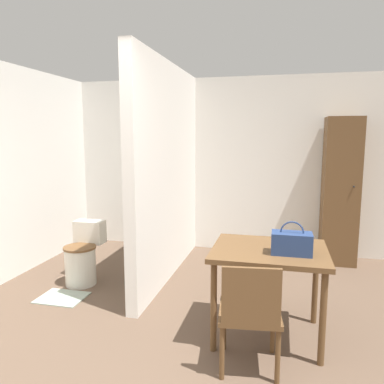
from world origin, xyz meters
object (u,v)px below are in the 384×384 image
object	(u,v)px
handbag	(292,243)
wooden_cabinet	(340,191)
dining_table	(269,260)
toilet	(83,257)
wooden_chair	(250,311)

from	to	relation	value
handbag	wooden_cabinet	size ratio (longest dim) A/B	0.16
dining_table	toilet	distance (m)	2.25
dining_table	wooden_chair	xyz separation A→B (m)	(-0.11, -0.52, -0.21)
dining_table	wooden_chair	distance (m)	0.57
wooden_chair	wooden_cabinet	xyz separation A→B (m)	(0.94, 2.65, 0.51)
dining_table	wooden_chair	bearing A→B (deg)	-101.76
handbag	wooden_cabinet	world-z (taller)	wooden_cabinet
toilet	dining_table	bearing A→B (deg)	-18.26
wooden_cabinet	wooden_chair	bearing A→B (deg)	-109.50
dining_table	toilet	world-z (taller)	dining_table
dining_table	handbag	size ratio (longest dim) A/B	2.99
dining_table	handbag	bearing A→B (deg)	-30.56
wooden_chair	toilet	xyz separation A→B (m)	(-2.00, 1.22, -0.15)
wooden_chair	dining_table	bearing A→B (deg)	71.78
toilet	handbag	world-z (taller)	handbag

